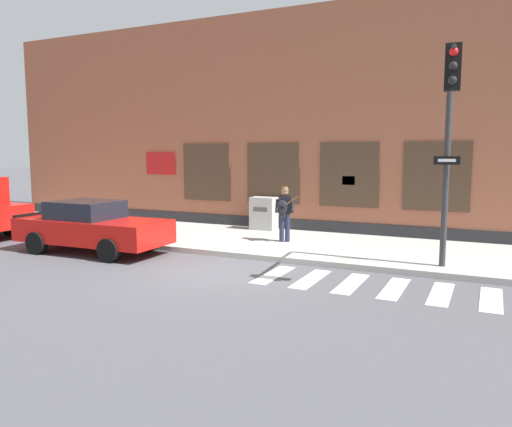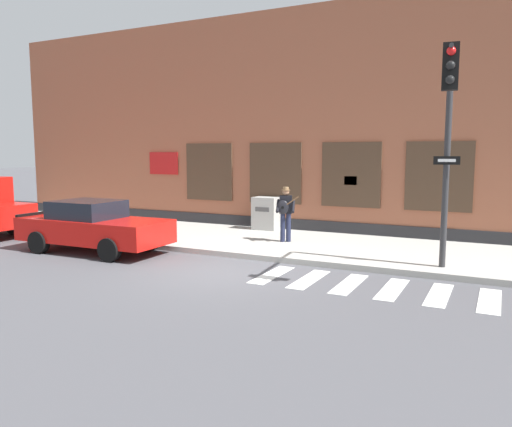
{
  "view_description": "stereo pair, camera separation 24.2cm",
  "coord_description": "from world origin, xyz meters",
  "px_view_note": "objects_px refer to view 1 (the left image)",
  "views": [
    {
      "loc": [
        5.88,
        -10.69,
        2.94
      ],
      "look_at": [
        -0.02,
        1.73,
        1.26
      ],
      "focal_mm": 35.0,
      "sensor_mm": 36.0,
      "label": 1
    },
    {
      "loc": [
        6.1,
        -10.58,
        2.94
      ],
      "look_at": [
        -0.02,
        1.73,
        1.26
      ],
      "focal_mm": 35.0,
      "sensor_mm": 36.0,
      "label": 2
    }
  ],
  "objects_px": {
    "busker": "(284,211)",
    "red_car": "(92,227)",
    "traffic_light": "(449,126)",
    "utility_box": "(264,213)"
  },
  "relations": [
    {
      "from": "red_car",
      "to": "busker",
      "type": "bearing_deg",
      "value": 34.44
    },
    {
      "from": "busker",
      "to": "traffic_light",
      "type": "relative_size",
      "value": 0.36
    },
    {
      "from": "utility_box",
      "to": "red_car",
      "type": "bearing_deg",
      "value": -120.82
    },
    {
      "from": "busker",
      "to": "traffic_light",
      "type": "xyz_separation_m",
      "value": [
        4.91,
        -2.52,
        2.38
      ]
    },
    {
      "from": "traffic_light",
      "to": "utility_box",
      "type": "relative_size",
      "value": 4.1
    },
    {
      "from": "busker",
      "to": "utility_box",
      "type": "xyz_separation_m",
      "value": [
        -1.63,
        2.02,
        -0.4
      ]
    },
    {
      "from": "traffic_light",
      "to": "utility_box",
      "type": "bearing_deg",
      "value": 145.23
    },
    {
      "from": "red_car",
      "to": "utility_box",
      "type": "xyz_separation_m",
      "value": [
        3.17,
        5.31,
        -0.02
      ]
    },
    {
      "from": "busker",
      "to": "red_car",
      "type": "bearing_deg",
      "value": -145.56
    },
    {
      "from": "red_car",
      "to": "busker",
      "type": "xyz_separation_m",
      "value": [
        4.8,
        3.29,
        0.38
      ]
    }
  ]
}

